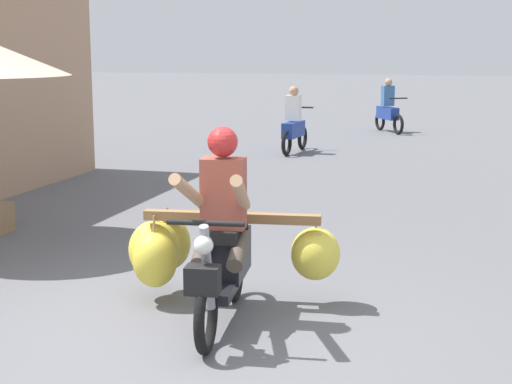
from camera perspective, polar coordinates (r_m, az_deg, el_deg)
ground_plane at (r=6.00m, az=-5.97°, el=-10.86°), size 120.00×120.00×0.00m
motorbike_main_loaded at (r=6.53m, az=-3.56°, el=-3.98°), size 1.91×1.76×1.58m
motorbike_distant_ahead_left at (r=20.81m, az=9.62°, el=5.88°), size 0.94×1.42×1.40m
motorbike_distant_ahead_right at (r=16.41m, az=2.78°, el=4.83°), size 0.50×1.62×1.40m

